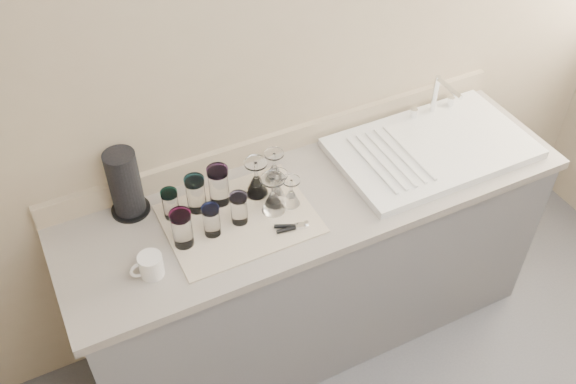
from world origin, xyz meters
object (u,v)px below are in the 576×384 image
goblet_back_left (257,183)px  white_mug (150,266)px  tumbler_teal (171,204)px  sink_unit (432,147)px  tumbler_cyan (196,194)px  goblet_front_right (291,196)px  goblet_extra (278,192)px  paper_towel_roll (125,184)px  goblet_back_right (274,171)px  can_opener (292,227)px  goblet_front_left (273,199)px  tumbler_purple (219,185)px  tumbler_lavender (239,208)px  tumbler_blue (211,220)px  tumbler_magenta (182,228)px

goblet_back_left → white_mug: size_ratio=1.32×
tumbler_teal → sink_unit: bearing=-5.7°
tumbler_cyan → goblet_front_right: 0.36m
goblet_extra → paper_towel_roll: bearing=157.9°
tumbler_teal → goblet_extra: (0.39, -0.10, -0.02)m
goblet_back_right → can_opener: bearing=-102.2°
sink_unit → goblet_extra: sink_unit is taller
sink_unit → goblet_front_left: size_ratio=5.05×
tumbler_purple → tumbler_lavender: (0.03, -0.13, -0.02)m
goblet_back_right → can_opener: 0.28m
tumbler_cyan → white_mug: tumbler_cyan is taller
goblet_front_left → paper_towel_roll: 0.55m
white_mug → can_opener: bearing=-3.2°
goblet_front_right → tumbler_purple: bearing=150.6°
sink_unit → goblet_back_left: size_ratio=5.14×
goblet_back_right → goblet_extra: 0.13m
tumbler_blue → can_opener: (0.27, -0.11, -0.06)m
tumbler_cyan → tumbler_magenta: same height
tumbler_cyan → tumbler_magenta: bearing=-125.9°
tumbler_cyan → goblet_front_right: tumbler_cyan is taller
tumbler_blue → paper_towel_roll: 0.35m
sink_unit → goblet_front_right: sink_unit is taller
tumbler_teal → paper_towel_roll: bearing=140.6°
tumbler_teal → goblet_extra: 0.40m
tumbler_magenta → goblet_back_right: tumbler_magenta is taller
tumbler_purple → paper_towel_roll: 0.34m
tumbler_magenta → tumbler_lavender: bearing=3.7°
can_opener → tumbler_blue: bearing=157.7°
goblet_front_left → sink_unit: bearing=2.2°
tumbler_blue → tumbler_lavender: size_ratio=1.00×
goblet_back_right → white_mug: size_ratio=1.14×
goblet_extra → goblet_front_right: bearing=-39.7°
goblet_front_right → goblet_extra: bearing=140.3°
tumbler_blue → tumbler_purple: bearing=58.9°
sink_unit → tumbler_lavender: sink_unit is taller
goblet_extra → tumbler_teal: bearing=165.1°
tumbler_purple → tumbler_blue: tumbler_purple is taller
sink_unit → white_mug: size_ratio=6.78×
paper_towel_roll → tumbler_lavender: bearing=-34.9°
sink_unit → goblet_back_right: bearing=169.6°
tumbler_purple → goblet_extra: (0.20, -0.10, -0.04)m
tumbler_purple → goblet_extra: size_ratio=1.15×
tumbler_purple → goblet_back_right: (0.24, 0.02, -0.04)m
goblet_extra → white_mug: size_ratio=1.17×
sink_unit → paper_towel_roll: paper_towel_roll is taller
tumbler_cyan → can_opener: tumbler_cyan is taller
goblet_front_left → goblet_extra: bearing=45.0°
tumbler_teal → goblet_front_left: size_ratio=0.77×
tumbler_blue → white_mug: tumbler_blue is taller
tumbler_purple → white_mug: 0.42m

